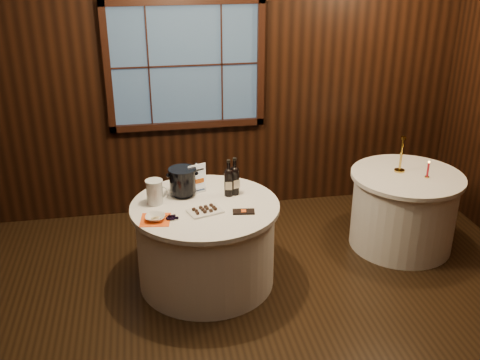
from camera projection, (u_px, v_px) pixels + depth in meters
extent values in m
plane|color=black|center=(224.00, 354.00, 4.20)|extent=(6.00, 6.00, 0.00)
cube|color=black|center=(186.00, 79.00, 5.85)|extent=(6.00, 0.02, 3.00)
cube|color=#375175|center=(185.00, 65.00, 5.76)|extent=(1.50, 0.01, 1.20)
cylinder|color=white|center=(206.00, 245.00, 4.96)|extent=(1.20, 1.20, 0.73)
cylinder|color=white|center=(205.00, 206.00, 4.80)|extent=(1.28, 1.28, 0.04)
cylinder|color=white|center=(403.00, 212.00, 5.55)|extent=(1.00, 1.00, 0.73)
cylinder|color=white|center=(408.00, 176.00, 5.40)|extent=(1.08, 1.08, 0.04)
cube|color=#BBBCC3|center=(197.00, 191.00, 5.03)|extent=(0.16, 0.13, 0.01)
cube|color=#BBBCC3|center=(196.00, 177.00, 4.97)|extent=(0.02, 0.02, 0.26)
cube|color=white|center=(197.00, 177.00, 4.96)|extent=(0.16, 0.07, 0.24)
cylinder|color=black|center=(229.00, 184.00, 4.92)|extent=(0.08, 0.08, 0.22)
sphere|color=black|center=(229.00, 173.00, 4.87)|extent=(0.08, 0.08, 0.08)
cylinder|color=black|center=(229.00, 166.00, 4.85)|extent=(0.03, 0.03, 0.10)
cylinder|color=black|center=(229.00, 161.00, 4.83)|extent=(0.03, 0.03, 0.02)
cube|color=beige|center=(229.00, 186.00, 4.88)|extent=(0.06, 0.01, 0.08)
cylinder|color=black|center=(235.00, 183.00, 4.94)|extent=(0.08, 0.08, 0.22)
sphere|color=black|center=(235.00, 171.00, 4.89)|extent=(0.08, 0.08, 0.08)
cylinder|color=black|center=(235.00, 165.00, 4.87)|extent=(0.03, 0.03, 0.10)
cylinder|color=black|center=(235.00, 159.00, 4.85)|extent=(0.04, 0.04, 0.02)
cube|color=beige|center=(235.00, 184.00, 4.90)|extent=(0.06, 0.02, 0.08)
cylinder|color=black|center=(183.00, 193.00, 4.96)|extent=(0.18, 0.18, 0.03)
cylinder|color=black|center=(183.00, 181.00, 4.91)|extent=(0.23, 0.23, 0.20)
cylinder|color=black|center=(182.00, 170.00, 4.87)|extent=(0.25, 0.25, 0.02)
cube|color=white|center=(205.00, 211.00, 4.66)|extent=(0.32, 0.26, 0.02)
cube|color=black|center=(244.00, 212.00, 4.65)|extent=(0.19, 0.11, 0.02)
cylinder|color=#322612|center=(164.00, 217.00, 4.53)|extent=(0.07, 0.02, 0.03)
cylinder|color=silver|center=(155.00, 193.00, 4.77)|extent=(0.14, 0.14, 0.20)
cylinder|color=silver|center=(154.00, 181.00, 4.73)|extent=(0.15, 0.15, 0.01)
torus|color=silver|center=(163.00, 191.00, 4.78)|extent=(0.10, 0.04, 0.10)
cube|color=#F25114|center=(155.00, 220.00, 4.53)|extent=(0.27, 0.27, 0.00)
imported|color=white|center=(155.00, 217.00, 4.52)|extent=(0.18, 0.18, 0.04)
cylinder|color=gold|center=(399.00, 171.00, 5.45)|extent=(0.10, 0.10, 0.02)
cylinder|color=gold|center=(401.00, 155.00, 5.38)|extent=(0.02, 0.02, 0.31)
cylinder|color=gold|center=(403.00, 138.00, 5.32)|extent=(0.05, 0.05, 0.03)
cylinder|color=gold|center=(427.00, 177.00, 5.32)|extent=(0.05, 0.05, 0.01)
cylinder|color=#B10D1B|center=(428.00, 170.00, 5.29)|extent=(0.02, 0.02, 0.14)
sphere|color=#FFB23F|center=(429.00, 162.00, 5.26)|extent=(0.02, 0.02, 0.02)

